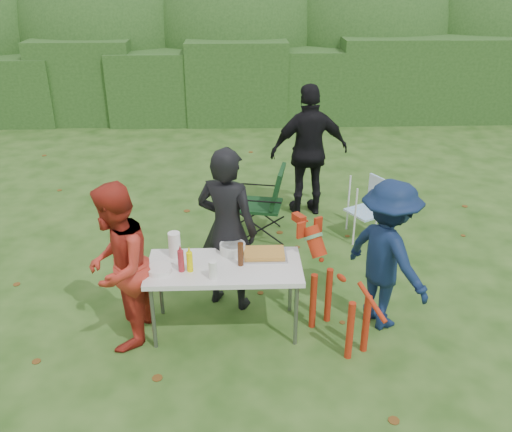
{
  "coord_description": "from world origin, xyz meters",
  "views": [
    {
      "loc": [
        -0.02,
        -4.35,
        3.45
      ],
      "look_at": [
        0.17,
        0.72,
        1.0
      ],
      "focal_mm": 38.0,
      "sensor_mm": 36.0,
      "label": 1
    }
  ],
  "objects_px": {
    "child": "(387,256)",
    "camping_chair": "(261,201)",
    "paper_towel_roll": "(175,245)",
    "beer_bottle": "(241,254)",
    "mustard_bottle": "(190,262)",
    "ketchup_bottle": "(181,261)",
    "dog": "(340,293)",
    "lawn_chair": "(367,209)",
    "folding_table": "(224,270)",
    "person_cook": "(227,230)",
    "person_black_puffy": "(309,151)",
    "person_red_jacket": "(117,267)"
  },
  "relations": [
    {
      "from": "child",
      "to": "camping_chair",
      "type": "distance_m",
      "value": 2.33
    },
    {
      "from": "paper_towel_roll",
      "to": "beer_bottle",
      "type": "bearing_deg",
      "value": -16.76
    },
    {
      "from": "mustard_bottle",
      "to": "paper_towel_roll",
      "type": "height_order",
      "value": "paper_towel_roll"
    },
    {
      "from": "ketchup_bottle",
      "to": "paper_towel_roll",
      "type": "relative_size",
      "value": 0.85
    },
    {
      "from": "dog",
      "to": "lawn_chair",
      "type": "relative_size",
      "value": 1.37
    },
    {
      "from": "folding_table",
      "to": "lawn_chair",
      "type": "xyz_separation_m",
      "value": [
        1.85,
        1.93,
        -0.28
      ]
    },
    {
      "from": "person_cook",
      "to": "ketchup_bottle",
      "type": "xyz_separation_m",
      "value": [
        -0.43,
        -0.54,
        -0.04
      ]
    },
    {
      "from": "child",
      "to": "paper_towel_roll",
      "type": "height_order",
      "value": "child"
    },
    {
      "from": "dog",
      "to": "mustard_bottle",
      "type": "height_order",
      "value": "dog"
    },
    {
      "from": "person_cook",
      "to": "mustard_bottle",
      "type": "height_order",
      "value": "person_cook"
    },
    {
      "from": "ketchup_bottle",
      "to": "dog",
      "type": "bearing_deg",
      "value": -4.46
    },
    {
      "from": "person_cook",
      "to": "camping_chair",
      "type": "height_order",
      "value": "person_cook"
    },
    {
      "from": "folding_table",
      "to": "person_cook",
      "type": "xyz_separation_m",
      "value": [
        0.03,
        0.45,
        0.21
      ]
    },
    {
      "from": "person_cook",
      "to": "dog",
      "type": "xyz_separation_m",
      "value": [
        1.08,
        -0.66,
        -0.36
      ]
    },
    {
      "from": "folding_table",
      "to": "child",
      "type": "relative_size",
      "value": 0.96
    },
    {
      "from": "folding_table",
      "to": "ketchup_bottle",
      "type": "distance_m",
      "value": 0.44
    },
    {
      "from": "person_black_puffy",
      "to": "camping_chair",
      "type": "bearing_deg",
      "value": 34.98
    },
    {
      "from": "child",
      "to": "mustard_bottle",
      "type": "distance_m",
      "value": 1.93
    },
    {
      "from": "dog",
      "to": "person_cook",
      "type": "bearing_deg",
      "value": 28.8
    },
    {
      "from": "folding_table",
      "to": "camping_chair",
      "type": "height_order",
      "value": "camping_chair"
    },
    {
      "from": "person_cook",
      "to": "camping_chair",
      "type": "relative_size",
      "value": 1.81
    },
    {
      "from": "lawn_chair",
      "to": "beer_bottle",
      "type": "relative_size",
      "value": 3.41
    },
    {
      "from": "child",
      "to": "mustard_bottle",
      "type": "xyz_separation_m",
      "value": [
        -1.92,
        -0.14,
        0.05
      ]
    },
    {
      "from": "child",
      "to": "beer_bottle",
      "type": "xyz_separation_m",
      "value": [
        -1.44,
        -0.05,
        0.07
      ]
    },
    {
      "from": "folding_table",
      "to": "paper_towel_roll",
      "type": "relative_size",
      "value": 5.77
    },
    {
      "from": "dog",
      "to": "camping_chair",
      "type": "distance_m",
      "value": 2.35
    },
    {
      "from": "person_red_jacket",
      "to": "mustard_bottle",
      "type": "bearing_deg",
      "value": 98.9
    },
    {
      "from": "folding_table",
      "to": "lawn_chair",
      "type": "distance_m",
      "value": 2.69
    },
    {
      "from": "folding_table",
      "to": "paper_towel_roll",
      "type": "height_order",
      "value": "paper_towel_roll"
    },
    {
      "from": "person_cook",
      "to": "person_black_puffy",
      "type": "bearing_deg",
      "value": -93.11
    },
    {
      "from": "person_cook",
      "to": "ketchup_bottle",
      "type": "relative_size",
      "value": 8.13
    },
    {
      "from": "ketchup_bottle",
      "to": "person_cook",
      "type": "bearing_deg",
      "value": 51.47
    },
    {
      "from": "dog",
      "to": "camping_chair",
      "type": "relative_size",
      "value": 1.14
    },
    {
      "from": "person_red_jacket",
      "to": "camping_chair",
      "type": "bearing_deg",
      "value": 150.72
    },
    {
      "from": "folding_table",
      "to": "person_black_puffy",
      "type": "xyz_separation_m",
      "value": [
        1.16,
        2.73,
        0.26
      ]
    },
    {
      "from": "beer_bottle",
      "to": "ketchup_bottle",
      "type": "bearing_deg",
      "value": -171.04
    },
    {
      "from": "child",
      "to": "mustard_bottle",
      "type": "bearing_deg",
      "value": 62.67
    },
    {
      "from": "folding_table",
      "to": "person_black_puffy",
      "type": "bearing_deg",
      "value": 66.98
    },
    {
      "from": "folding_table",
      "to": "person_cook",
      "type": "height_order",
      "value": "person_cook"
    },
    {
      "from": "folding_table",
      "to": "paper_towel_roll",
      "type": "distance_m",
      "value": 0.56
    },
    {
      "from": "folding_table",
      "to": "dog",
      "type": "relative_size",
      "value": 1.34
    },
    {
      "from": "mustard_bottle",
      "to": "paper_towel_roll",
      "type": "xyz_separation_m",
      "value": [
        -0.17,
        0.29,
        0.03
      ]
    },
    {
      "from": "child",
      "to": "person_black_puffy",
      "type": "bearing_deg",
      "value": -22.24
    },
    {
      "from": "dog",
      "to": "ketchup_bottle",
      "type": "bearing_deg",
      "value": 55.67
    },
    {
      "from": "person_red_jacket",
      "to": "person_black_puffy",
      "type": "xyz_separation_m",
      "value": [
        2.15,
        2.88,
        0.12
      ]
    },
    {
      "from": "camping_chair",
      "to": "mustard_bottle",
      "type": "xyz_separation_m",
      "value": [
        -0.76,
        -2.14,
        0.35
      ]
    },
    {
      "from": "folding_table",
      "to": "mustard_bottle",
      "type": "relative_size",
      "value": 7.5
    },
    {
      "from": "child",
      "to": "beer_bottle",
      "type": "distance_m",
      "value": 1.44
    },
    {
      "from": "folding_table",
      "to": "camping_chair",
      "type": "relative_size",
      "value": 1.52
    },
    {
      "from": "person_cook",
      "to": "paper_towel_roll",
      "type": "xyz_separation_m",
      "value": [
        -0.52,
        -0.26,
        -0.02
      ]
    }
  ]
}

